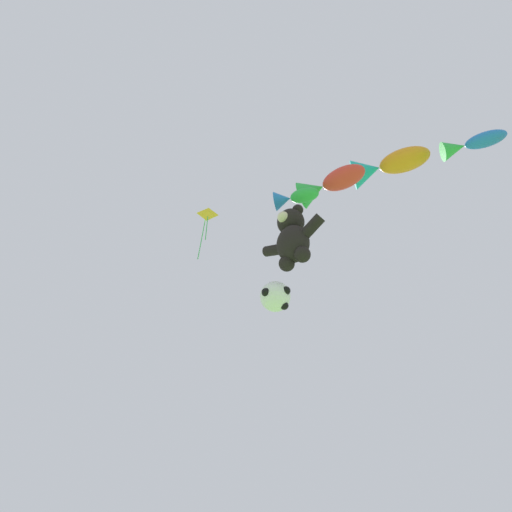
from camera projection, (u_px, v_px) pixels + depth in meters
The scene contains 7 objects.
teddy_bear_kite at pixel (292, 237), 10.16m from camera, with size 2.23×0.98×2.26m.
soccer_ball_kite at pixel (276, 296), 9.43m from camera, with size 0.94×0.93×0.86m.
fish_kite_emerald at pixel (293, 198), 11.20m from camera, with size 1.55×1.20×0.65m.
fish_kite_crimson at pixel (327, 185), 11.22m from camera, with size 2.31×1.36×0.94m.
fish_kite_tangerine at pixel (385, 166), 11.32m from camera, with size 2.61×1.80×1.02m.
fish_kite_cobalt at pixel (469, 144), 10.21m from camera, with size 1.82×1.18×0.61m.
diamond_kite at pixel (206, 220), 13.59m from camera, with size 0.57×0.69×2.84m.
Camera 1 is at (4.66, -2.31, 1.76)m, focal length 24.00 mm.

